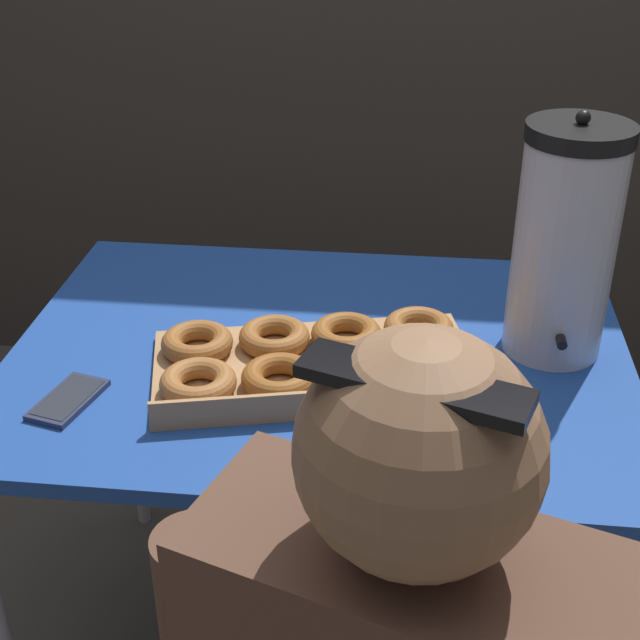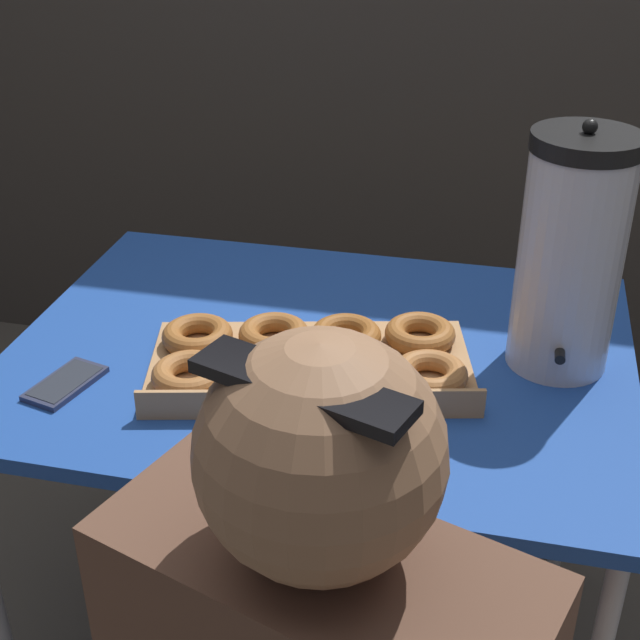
% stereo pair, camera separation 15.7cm
% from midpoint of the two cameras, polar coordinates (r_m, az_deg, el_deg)
% --- Properties ---
extents(folding_table, '(1.10, 0.83, 0.78)m').
position_cam_midpoint_polar(folding_table, '(1.63, -2.77, -3.64)').
color(folding_table, '#1E479E').
rests_on(folding_table, ground).
extents(donut_box, '(0.60, 0.41, 0.05)m').
position_cam_midpoint_polar(donut_box, '(1.52, -3.26, -2.63)').
color(donut_box, tan).
rests_on(donut_box, folding_table).
extents(coffee_urn, '(0.18, 0.20, 0.43)m').
position_cam_midpoint_polar(coffee_urn, '(1.54, 12.63, 4.80)').
color(coffee_urn, silver).
rests_on(coffee_urn, folding_table).
extents(cell_phone, '(0.11, 0.15, 0.01)m').
position_cam_midpoint_polar(cell_phone, '(1.53, -18.68, -4.94)').
color(cell_phone, '#2D334C').
rests_on(cell_phone, folding_table).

